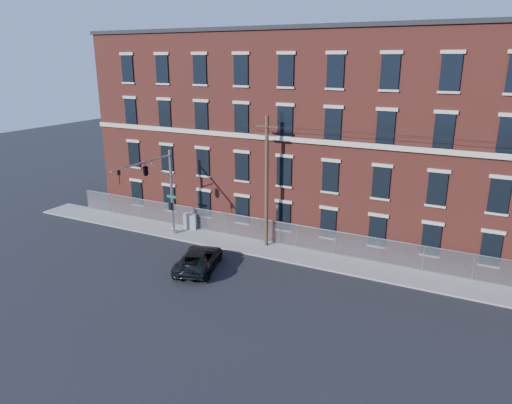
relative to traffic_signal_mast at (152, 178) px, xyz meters
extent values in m
plane|color=black|center=(6.00, -2.18, -5.39)|extent=(140.00, 140.00, 0.00)
cube|color=gray|center=(18.00, 2.82, -5.33)|extent=(65.00, 3.00, 0.12)
cube|color=maroon|center=(18.00, 11.82, 2.61)|extent=(55.00, 14.00, 16.00)
cube|color=black|center=(18.00, 11.82, 10.76)|extent=(55.30, 14.30, 0.30)
cube|color=#C0B5A0|center=(18.00, 4.74, 2.91)|extent=(55.00, 0.18, 0.35)
cube|color=black|center=(-5.83, 4.76, -3.19)|extent=(1.20, 0.10, 2.20)
cube|color=black|center=(-5.83, 4.76, 0.41)|extent=(1.20, 0.10, 2.20)
cube|color=black|center=(-5.83, 4.76, 4.21)|extent=(1.20, 0.10, 2.20)
cube|color=black|center=(-5.83, 4.76, 7.81)|extent=(1.20, 0.10, 2.20)
cube|color=black|center=(-2.17, 4.76, -3.19)|extent=(1.20, 0.10, 2.20)
cube|color=black|center=(-2.17, 4.76, 0.41)|extent=(1.20, 0.10, 2.20)
cube|color=black|center=(-2.17, 4.76, 4.21)|extent=(1.20, 0.10, 2.20)
cube|color=black|center=(-2.17, 4.76, 7.81)|extent=(1.20, 0.10, 2.20)
cube|color=black|center=(1.50, 4.76, -3.19)|extent=(1.20, 0.10, 2.20)
cube|color=black|center=(1.50, 4.76, 0.41)|extent=(1.20, 0.10, 2.20)
cube|color=black|center=(1.50, 4.76, 4.21)|extent=(1.20, 0.10, 2.20)
cube|color=black|center=(1.50, 4.76, 7.81)|extent=(1.20, 0.10, 2.20)
cube|color=black|center=(5.17, 4.76, -3.19)|extent=(1.20, 0.10, 2.20)
cube|color=black|center=(5.17, 4.76, 0.41)|extent=(1.20, 0.10, 2.20)
cube|color=black|center=(5.17, 4.76, 4.21)|extent=(1.20, 0.10, 2.20)
cube|color=black|center=(5.17, 4.76, 7.81)|extent=(1.20, 0.10, 2.20)
cube|color=black|center=(8.83, 4.76, -3.19)|extent=(1.20, 0.10, 2.20)
cube|color=black|center=(8.83, 4.76, 0.41)|extent=(1.20, 0.10, 2.20)
cube|color=black|center=(8.83, 4.76, 4.21)|extent=(1.20, 0.10, 2.20)
cube|color=black|center=(8.83, 4.76, 7.81)|extent=(1.20, 0.10, 2.20)
cube|color=black|center=(12.50, 4.76, -3.19)|extent=(1.20, 0.10, 2.20)
cube|color=black|center=(12.50, 4.76, 0.41)|extent=(1.20, 0.10, 2.20)
cube|color=black|center=(12.50, 4.76, 4.21)|extent=(1.20, 0.10, 2.20)
cube|color=black|center=(12.50, 4.76, 7.81)|extent=(1.20, 0.10, 2.20)
cube|color=black|center=(16.17, 4.76, -3.19)|extent=(1.20, 0.10, 2.20)
cube|color=black|center=(16.17, 4.76, 0.41)|extent=(1.20, 0.10, 2.20)
cube|color=black|center=(16.17, 4.76, 4.21)|extent=(1.20, 0.10, 2.20)
cube|color=black|center=(16.17, 4.76, 7.81)|extent=(1.20, 0.10, 2.20)
cube|color=black|center=(19.83, 4.76, -3.19)|extent=(1.20, 0.10, 2.20)
cube|color=black|center=(19.83, 4.76, 0.41)|extent=(1.20, 0.10, 2.20)
cube|color=black|center=(19.83, 4.76, 4.21)|extent=(1.20, 0.10, 2.20)
cube|color=black|center=(19.83, 4.76, 7.81)|extent=(1.20, 0.10, 2.20)
cube|color=black|center=(23.50, 4.76, -3.19)|extent=(1.20, 0.10, 2.20)
cube|color=black|center=(23.50, 4.76, 0.41)|extent=(1.20, 0.10, 2.20)
cube|color=black|center=(23.50, 4.76, 4.21)|extent=(1.20, 0.10, 2.20)
cube|color=#A5A8AD|center=(18.00, 4.12, -4.37)|extent=(59.00, 0.02, 1.80)
cylinder|color=#9EA0A5|center=(18.00, 4.12, -3.47)|extent=(59.00, 0.04, 0.04)
cylinder|color=#9EA0A5|center=(-11.50, 4.12, -4.37)|extent=(0.06, 0.06, 1.85)
cylinder|color=#9EA0A5|center=(-8.39, 4.12, -4.37)|extent=(0.06, 0.06, 1.85)
cylinder|color=#9EA0A5|center=(-5.29, 4.12, -4.37)|extent=(0.06, 0.06, 1.85)
cylinder|color=#9EA0A5|center=(-2.18, 4.12, -4.37)|extent=(0.06, 0.06, 1.85)
cylinder|color=#9EA0A5|center=(0.92, 4.12, -4.37)|extent=(0.06, 0.06, 1.85)
cylinder|color=#9EA0A5|center=(4.03, 4.12, -4.37)|extent=(0.06, 0.06, 1.85)
cylinder|color=#9EA0A5|center=(7.13, 4.12, -4.37)|extent=(0.06, 0.06, 1.85)
cylinder|color=#9EA0A5|center=(10.24, 4.12, -4.37)|extent=(0.06, 0.06, 1.85)
cylinder|color=#9EA0A5|center=(13.34, 4.12, -4.37)|extent=(0.06, 0.06, 1.85)
cylinder|color=#9EA0A5|center=(16.45, 4.12, -4.37)|extent=(0.06, 0.06, 1.85)
cylinder|color=#9EA0A5|center=(19.55, 4.12, -4.37)|extent=(0.06, 0.06, 1.85)
cylinder|color=#9EA0A5|center=(22.66, 4.12, -4.37)|extent=(0.06, 0.06, 1.85)
cylinder|color=#9EA0A5|center=(0.00, 2.32, -1.77)|extent=(0.22, 0.22, 7.00)
cylinder|color=#9EA0A5|center=(0.00, 2.32, -5.07)|extent=(0.50, 0.50, 0.40)
cylinder|color=#9EA0A5|center=(0.00, -0.93, 1.33)|extent=(0.14, 6.50, 0.14)
cylinder|color=#9EA0A5|center=(0.00, 1.12, 0.33)|extent=(0.08, 2.18, 1.56)
cube|color=#0C592D|center=(0.05, 2.17, -2.07)|extent=(0.90, 0.03, 0.22)
cube|color=black|center=(0.00, 2.07, -2.87)|extent=(0.25, 0.25, 0.60)
imported|color=black|center=(0.00, -3.48, 0.78)|extent=(0.16, 0.20, 1.00)
imported|color=black|center=(0.00, -0.68, 0.78)|extent=(0.53, 2.48, 1.00)
cylinder|color=#483624|center=(8.00, 3.42, -0.27)|extent=(0.28, 0.28, 10.00)
cube|color=#483624|center=(8.00, 3.42, 3.93)|extent=(1.80, 0.12, 0.12)
cube|color=#483624|center=(8.00, 3.42, 3.33)|extent=(1.40, 0.12, 0.12)
imported|color=black|center=(5.58, -2.34, -4.66)|extent=(3.86, 5.75, 1.47)
cube|color=gray|center=(0.65, 3.82, -4.59)|extent=(1.19, 0.79, 1.36)
camera|label=1|loc=(22.69, -27.25, 8.64)|focal=32.97mm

